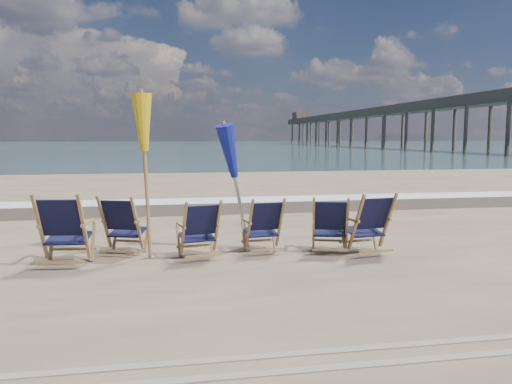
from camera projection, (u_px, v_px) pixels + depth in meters
ocean at (170, 145)px, 131.61m from camera, size 400.00×400.00×0.00m
surf_foam at (218, 200)px, 14.56m from camera, size 200.00×1.40×0.01m
wet_sand_strip at (225, 207)px, 13.10m from camera, size 200.00×2.60×0.00m
tire_tracks at (377, 383)px, 3.71m from camera, size 80.00×1.30×0.01m
beach_chair_0 at (84, 230)px, 6.98m from camera, size 0.78×0.86×1.08m
beach_chair_1 at (137, 226)px, 7.64m from camera, size 0.81×0.86×0.96m
beach_chair_2 at (217, 229)px, 7.49m from camera, size 0.70×0.76×0.92m
beach_chair_3 at (280, 225)px, 7.87m from camera, size 0.64×0.71×0.90m
beach_chair_4 at (347, 226)px, 7.75m from camera, size 0.76×0.81×0.92m
beach_chair_5 at (388, 223)px, 7.76m from camera, size 0.74×0.81×1.00m
umbrella_yellow at (145, 132)px, 7.43m from camera, size 0.30×0.30×2.45m
umbrella_blue at (238, 155)px, 8.00m from camera, size 0.30×0.30×2.07m
fishing_pier at (399, 121)px, 85.10m from camera, size 4.40×140.00×9.30m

